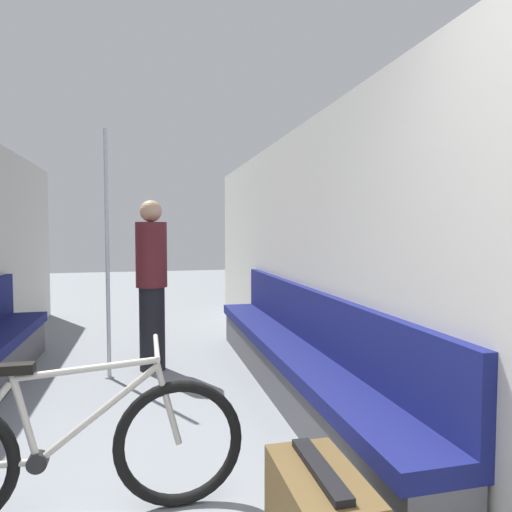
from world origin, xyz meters
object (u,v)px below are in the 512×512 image
Objects in this scene: bicycle at (67,451)px; grab_pole_near at (107,258)px; passenger_standing at (152,283)px; bench_seat_row_right at (293,360)px.

grab_pole_near is (0.02, 2.14, 0.78)m from bicycle.
bicycle is at bearing -79.46° from passenger_standing.
bench_seat_row_right reaches higher than bicycle.
bench_seat_row_right is 1.78× the size of grab_pole_near.
passenger_standing is (-1.12, 0.99, 0.56)m from bench_seat_row_right.
passenger_standing is at bearing 60.81° from bicycle.
grab_pole_near is at bearing 70.42° from bicycle.
grab_pole_near is at bearing -136.16° from passenger_standing.
bicycle is at bearing -90.63° from grab_pole_near.
grab_pole_near is 0.50m from passenger_standing.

